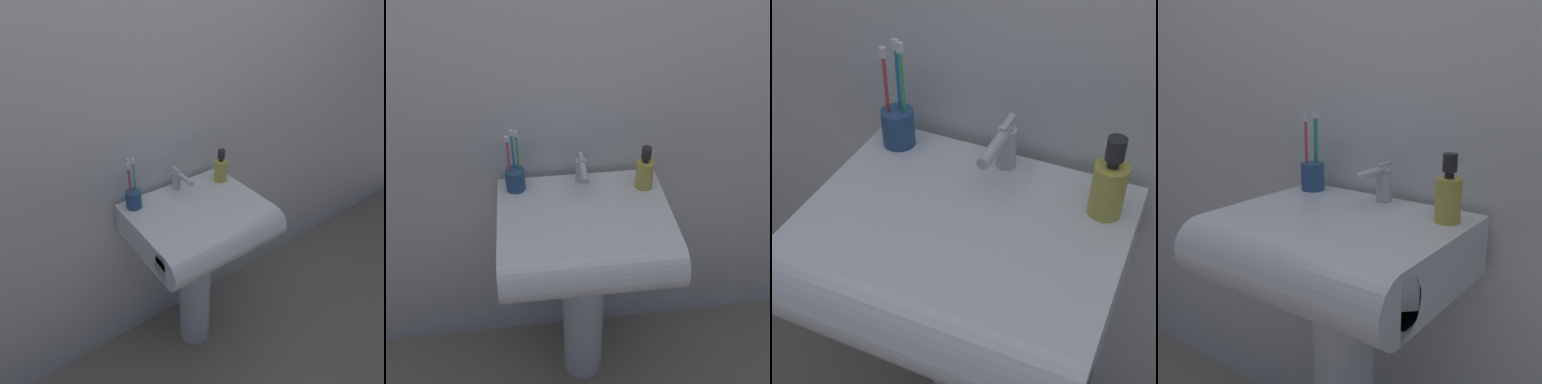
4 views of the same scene
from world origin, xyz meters
TOP-DOWN VIEW (x-y plane):
  - ground_plane at (0.00, 0.00)m, footprint 6.00×6.00m
  - wall_back at (0.00, 0.24)m, footprint 5.00×0.05m
  - sink_pedestal at (0.00, 0.00)m, footprint 0.15×0.15m
  - sink_basin at (0.00, -0.05)m, footprint 0.55×0.46m
  - faucet at (0.01, 0.14)m, footprint 0.04×0.15m
  - toothbrush_cup at (-0.21, 0.14)m, footprint 0.06×0.06m
  - soap_bottle at (0.21, 0.10)m, footprint 0.06×0.06m

SIDE VIEW (x-z plane):
  - ground_plane at x=0.00m, z-range 0.00..0.00m
  - sink_pedestal at x=0.00m, z-range 0.00..0.70m
  - sink_basin at x=0.00m, z-range 0.70..0.84m
  - toothbrush_cup at x=-0.21m, z-range 0.78..0.99m
  - faucet at x=0.01m, z-range 0.85..0.95m
  - soap_bottle at x=0.21m, z-range 0.82..0.98m
  - wall_back at x=0.00m, z-range 0.00..2.40m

